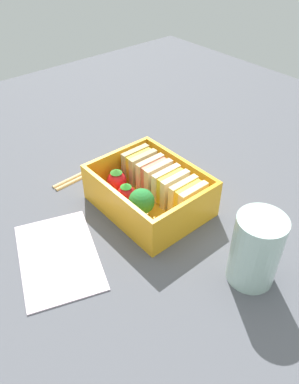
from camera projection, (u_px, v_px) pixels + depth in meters
The scene contains 14 objects.
ground_plane at pixel (150, 211), 57.06cm from camera, with size 120.00×120.00×2.00cm, color #4E5057.
bento_tray at pixel (150, 203), 56.05cm from camera, with size 16.11×12.73×1.20cm, color #F3A31F.
bento_rim at pixel (150, 187), 54.15cm from camera, with size 16.11×12.73×4.83cm.
sandwich_left at pixel (139, 165), 58.60cm from camera, with size 2.89×4.92×4.73cm.
sandwich_center_left at pixel (154, 175), 56.48cm from camera, with size 2.89×4.92×4.73cm.
sandwich_center at pixel (170, 186), 54.36cm from camera, with size 2.89×4.92×4.73cm.
sandwich_center_right at pixel (188, 198), 52.24cm from camera, with size 2.89×4.92×4.73cm.
strawberry_left at pixel (117, 180), 56.71cm from camera, with size 3.05×3.05×3.65cm.
strawberry_far_left at pixel (126, 194), 54.42cm from camera, with size 2.77×2.77×3.37cm.
broccoli_floret at pixel (142, 202), 51.63cm from camera, with size 3.66×3.66×4.31cm.
carrot_stick_far_left at pixel (158, 227), 50.34cm from camera, with size 1.23×1.23×3.60cm, color orange.
chopstick_pair at pixel (102, 164), 64.34cm from camera, with size 2.42×19.01×0.70cm.
drinking_glass at pixel (256, 250), 43.25cm from camera, with size 5.78×5.78×9.47cm, color silver.
folded_napkin at pixel (57, 254), 48.69cm from camera, with size 14.92×9.69×0.40cm, color silver.
Camera 1 is at (32.40, -27.50, 37.18)cm, focal length 35.00 mm.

